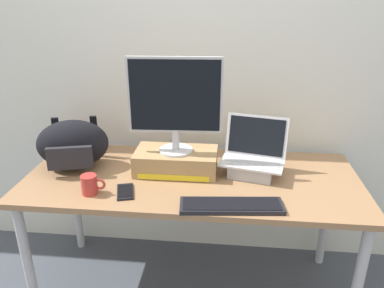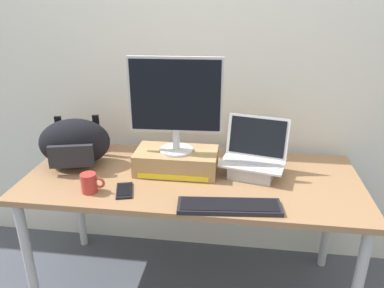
{
  "view_description": "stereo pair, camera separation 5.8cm",
  "coord_description": "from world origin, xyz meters",
  "px_view_note": "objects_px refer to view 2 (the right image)",
  "views": [
    {
      "loc": [
        0.18,
        -1.73,
        1.64
      ],
      "look_at": [
        0.0,
        0.0,
        0.92
      ],
      "focal_mm": 34.85,
      "sensor_mm": 36.0,
      "label": 1
    },
    {
      "loc": [
        0.23,
        -1.72,
        1.64
      ],
      "look_at": [
        0.0,
        0.0,
        0.92
      ],
      "focal_mm": 34.85,
      "sensor_mm": 36.0,
      "label": 2
    }
  ],
  "objects_px": {
    "coffee_mug": "(90,183)",
    "plush_toy": "(99,143)",
    "external_keyboard": "(229,206)",
    "cell_phone": "(124,190)",
    "toner_box_yellow": "(177,161)",
    "desktop_monitor": "(175,102)",
    "open_laptop": "(253,163)",
    "messenger_backpack": "(75,143)"
  },
  "relations": [
    {
      "from": "coffee_mug",
      "to": "plush_toy",
      "type": "relative_size",
      "value": 1.36
    },
    {
      "from": "coffee_mug",
      "to": "external_keyboard",
      "type": "bearing_deg",
      "value": -5.14
    },
    {
      "from": "cell_phone",
      "to": "plush_toy",
      "type": "bearing_deg",
      "value": 106.99
    },
    {
      "from": "external_keyboard",
      "to": "toner_box_yellow",
      "type": "bearing_deg",
      "value": 125.65
    },
    {
      "from": "toner_box_yellow",
      "to": "external_keyboard",
      "type": "xyz_separation_m",
      "value": [
        0.3,
        -0.34,
        -0.05
      ]
    },
    {
      "from": "desktop_monitor",
      "to": "plush_toy",
      "type": "xyz_separation_m",
      "value": [
        -0.52,
        0.23,
        -0.34
      ]
    },
    {
      "from": "open_laptop",
      "to": "plush_toy",
      "type": "relative_size",
      "value": 4.19
    },
    {
      "from": "desktop_monitor",
      "to": "messenger_backpack",
      "type": "distance_m",
      "value": 0.62
    },
    {
      "from": "external_keyboard",
      "to": "desktop_monitor",
      "type": "bearing_deg",
      "value": 125.74
    },
    {
      "from": "open_laptop",
      "to": "plush_toy",
      "type": "height_order",
      "value": "open_laptop"
    },
    {
      "from": "desktop_monitor",
      "to": "open_laptop",
      "type": "bearing_deg",
      "value": -0.27
    },
    {
      "from": "external_keyboard",
      "to": "cell_phone",
      "type": "distance_m",
      "value": 0.51
    },
    {
      "from": "toner_box_yellow",
      "to": "external_keyboard",
      "type": "distance_m",
      "value": 0.45
    },
    {
      "from": "cell_phone",
      "to": "plush_toy",
      "type": "xyz_separation_m",
      "value": [
        -0.31,
        0.48,
        0.04
      ]
    },
    {
      "from": "open_laptop",
      "to": "external_keyboard",
      "type": "distance_m",
      "value": 0.37
    },
    {
      "from": "desktop_monitor",
      "to": "coffee_mug",
      "type": "relative_size",
      "value": 4.16
    },
    {
      "from": "open_laptop",
      "to": "cell_phone",
      "type": "xyz_separation_m",
      "value": [
        -0.61,
        -0.27,
        -0.06
      ]
    },
    {
      "from": "open_laptop",
      "to": "messenger_backpack",
      "type": "relative_size",
      "value": 0.86
    },
    {
      "from": "messenger_backpack",
      "to": "desktop_monitor",
      "type": "bearing_deg",
      "value": -14.52
    },
    {
      "from": "toner_box_yellow",
      "to": "cell_phone",
      "type": "bearing_deg",
      "value": -129.66
    },
    {
      "from": "external_keyboard",
      "to": "plush_toy",
      "type": "bearing_deg",
      "value": 139.76
    },
    {
      "from": "open_laptop",
      "to": "cell_phone",
      "type": "bearing_deg",
      "value": -143.42
    },
    {
      "from": "desktop_monitor",
      "to": "external_keyboard",
      "type": "height_order",
      "value": "desktop_monitor"
    },
    {
      "from": "cell_phone",
      "to": "desktop_monitor",
      "type": "bearing_deg",
      "value": 34.67
    },
    {
      "from": "external_keyboard",
      "to": "coffee_mug",
      "type": "height_order",
      "value": "coffee_mug"
    },
    {
      "from": "toner_box_yellow",
      "to": "open_laptop",
      "type": "bearing_deg",
      "value": 2.36
    },
    {
      "from": "toner_box_yellow",
      "to": "coffee_mug",
      "type": "height_order",
      "value": "toner_box_yellow"
    },
    {
      "from": "desktop_monitor",
      "to": "coffee_mug",
      "type": "distance_m",
      "value": 0.57
    },
    {
      "from": "open_laptop",
      "to": "coffee_mug",
      "type": "relative_size",
      "value": 3.08
    },
    {
      "from": "desktop_monitor",
      "to": "coffee_mug",
      "type": "xyz_separation_m",
      "value": [
        -0.37,
        -0.28,
        -0.34
      ]
    },
    {
      "from": "toner_box_yellow",
      "to": "external_keyboard",
      "type": "relative_size",
      "value": 0.92
    },
    {
      "from": "coffee_mug",
      "to": "desktop_monitor",
      "type": "bearing_deg",
      "value": 36.66
    },
    {
      "from": "messenger_backpack",
      "to": "open_laptop",
      "type": "bearing_deg",
      "value": -13.29
    },
    {
      "from": "cell_phone",
      "to": "messenger_backpack",
      "type": "bearing_deg",
      "value": 128.13
    },
    {
      "from": "external_keyboard",
      "to": "messenger_backpack",
      "type": "relative_size",
      "value": 1.12
    },
    {
      "from": "open_laptop",
      "to": "external_keyboard",
      "type": "relative_size",
      "value": 0.77
    },
    {
      "from": "coffee_mug",
      "to": "cell_phone",
      "type": "distance_m",
      "value": 0.17
    },
    {
      "from": "desktop_monitor",
      "to": "coffee_mug",
      "type": "height_order",
      "value": "desktop_monitor"
    },
    {
      "from": "messenger_backpack",
      "to": "plush_toy",
      "type": "height_order",
      "value": "messenger_backpack"
    },
    {
      "from": "open_laptop",
      "to": "cell_phone",
      "type": "relative_size",
      "value": 2.21
    },
    {
      "from": "toner_box_yellow",
      "to": "cell_phone",
      "type": "relative_size",
      "value": 2.62
    },
    {
      "from": "open_laptop",
      "to": "coffee_mug",
      "type": "distance_m",
      "value": 0.83
    }
  ]
}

